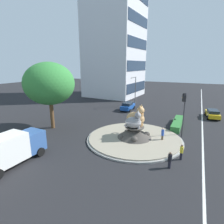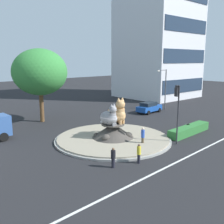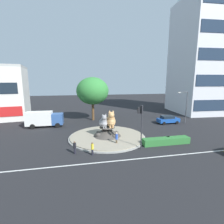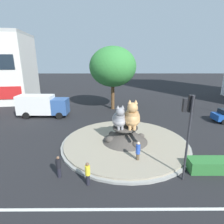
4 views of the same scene
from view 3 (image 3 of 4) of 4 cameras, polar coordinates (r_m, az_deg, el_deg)
name	(u,v)px [view 3 (image 3 of 4)]	position (r m, az deg, el deg)	size (l,w,h in m)	color
ground_plane	(107,138)	(26.15, -1.67, -8.73)	(160.00, 160.00, 0.00)	black
lane_centreline	(119,161)	(19.16, 2.52, -16.27)	(112.00, 0.20, 0.01)	silver
roundabout_island	(107,135)	(25.99, -1.67, -7.73)	(11.76, 11.76, 1.70)	gray
cat_statue_grey	(103,122)	(25.25, -2.94, -3.51)	(1.50, 2.36, 2.19)	gray
cat_statue_calico	(111,121)	(25.49, -0.38, -2.94)	(1.86, 2.73, 2.69)	tan
traffic_light_mast	(141,118)	(21.10, 9.88, -1.93)	(0.73, 0.52, 5.69)	#2D2D33
office_tower	(205,58)	(53.04, 29.17, 15.71)	(15.29, 14.93, 29.10)	silver
clipped_hedge_strip	(166,141)	(24.64, 18.01, -9.40)	(6.72, 1.20, 0.90)	#2D7033
broadleaf_tree_behind_island	(93,91)	(36.77, -6.67, 7.16)	(6.96, 6.96, 9.46)	brown
streetlight_arm	(185,105)	(37.41, 23.82, 2.27)	(1.98, 0.54, 6.53)	#4C4C51
pedestrian_blue_shirt	(117,138)	(22.92, 1.57, -9.01)	(0.34, 0.34, 1.80)	brown
pedestrian_black_shirt	(75,147)	(20.90, -12.64, -11.69)	(0.36, 0.36, 1.57)	black
pedestrian_yellow_shirt	(92,148)	(20.20, -6.74, -12.24)	(0.32, 0.32, 1.59)	black
sedan_on_far_lane	(168,119)	(36.15, 18.61, -2.41)	(4.49, 2.15, 1.64)	#19479E
delivery_box_truck	(44,119)	(34.10, -22.21, -2.11)	(6.72, 2.59, 2.96)	#335693
litter_bin	(167,139)	(25.35, 18.42, -8.85)	(0.56, 0.56, 0.90)	#2D4233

